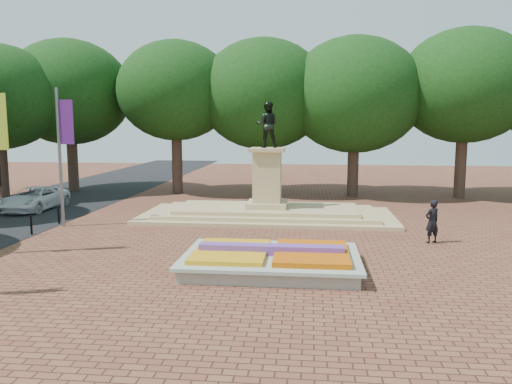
{
  "coord_description": "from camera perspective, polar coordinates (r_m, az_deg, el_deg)",
  "views": [
    {
      "loc": [
        2.34,
        -19.41,
        5.23
      ],
      "look_at": [
        -0.03,
        2.47,
        2.2
      ],
      "focal_mm": 35.0,
      "sensor_mm": 36.0,
      "label": 1
    }
  ],
  "objects": [
    {
      "name": "pedestrian",
      "position": [
        23.26,
        19.48,
        -3.19
      ],
      "size": [
        0.84,
        0.74,
        1.92
      ],
      "primitive_type": "imported",
      "rotation": [
        0.0,
        0.0,
        3.64
      ],
      "color": "black",
      "rests_on": "ground"
    },
    {
      "name": "ground",
      "position": [
        20.23,
        -0.68,
        -7.14
      ],
      "size": [
        90.0,
        90.0,
        0.0
      ],
      "primitive_type": "plane",
      "color": "brown",
      "rests_on": "ground"
    },
    {
      "name": "monument",
      "position": [
        27.85,
        1.28,
        -1.15
      ],
      "size": [
        14.0,
        6.0,
        6.4
      ],
      "color": "tan",
      "rests_on": "ground"
    },
    {
      "name": "flower_bed",
      "position": [
        18.12,
        1.82,
        -7.7
      ],
      "size": [
        6.3,
        4.3,
        0.91
      ],
      "color": "gray",
      "rests_on": "ground"
    },
    {
      "name": "van",
      "position": [
        33.19,
        -24.0,
        -0.69
      ],
      "size": [
        2.38,
        5.06,
        1.4
      ],
      "primitive_type": "imported",
      "rotation": [
        0.0,
        0.0,
        -0.01
      ],
      "color": "silver",
      "rests_on": "ground"
    },
    {
      "name": "tree_row_back",
      "position": [
        37.44,
        6.26,
        10.0
      ],
      "size": [
        44.8,
        8.8,
        10.43
      ],
      "color": "#3C2820",
      "rests_on": "ground"
    }
  ]
}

